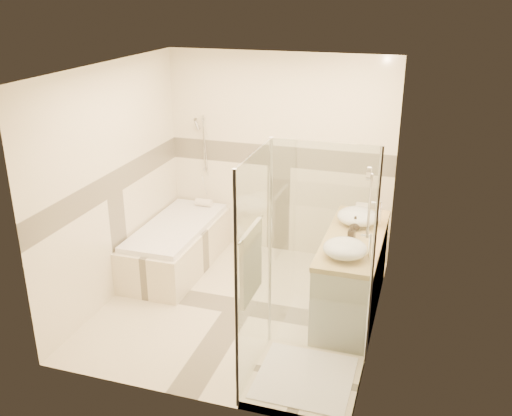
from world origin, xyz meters
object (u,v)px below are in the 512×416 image
(bathtub, at_px, (177,244))
(amenity_bottle_b, at_px, (355,223))
(shower_enclosure, at_px, (295,328))
(amenity_bottle_a, at_px, (352,232))
(vanity, at_px, (352,273))
(vessel_sink_far, at_px, (345,248))
(vessel_sink_near, at_px, (358,216))

(bathtub, height_order, amenity_bottle_b, amenity_bottle_b)
(shower_enclosure, height_order, amenity_bottle_a, shower_enclosure)
(vanity, xyz_separation_m, shower_enclosure, (-0.29, -1.27, 0.08))
(bathtub, xyz_separation_m, vessel_sink_far, (2.13, -0.84, 0.63))
(vessel_sink_near, bearing_deg, bathtub, 179.21)
(amenity_bottle_b, bearing_deg, amenity_bottle_a, -90.00)
(amenity_bottle_a, bearing_deg, shower_enclosure, -102.94)
(vanity, distance_m, vessel_sink_far, 0.71)
(vanity, distance_m, amenity_bottle_b, 0.52)
(bathtub, distance_m, amenity_bottle_a, 2.26)
(shower_enclosure, height_order, amenity_bottle_b, shower_enclosure)
(vessel_sink_near, height_order, vessel_sink_far, vessel_sink_near)
(vessel_sink_near, distance_m, amenity_bottle_b, 0.17)
(amenity_bottle_a, bearing_deg, vessel_sink_near, 90.00)
(vessel_sink_far, height_order, amenity_bottle_a, vessel_sink_far)
(shower_enclosure, xyz_separation_m, amenity_bottle_a, (0.27, 1.19, 0.42))
(amenity_bottle_b, bearing_deg, bathtub, 174.60)
(bathtub, bearing_deg, vessel_sink_near, -0.79)
(shower_enclosure, relative_size, amenity_bottle_a, 14.19)
(vanity, height_order, shower_enclosure, shower_enclosure)
(vessel_sink_far, relative_size, amenity_bottle_b, 2.73)
(vessel_sink_near, relative_size, amenity_bottle_a, 3.00)
(bathtub, bearing_deg, vanity, -9.25)
(shower_enclosure, relative_size, amenity_bottle_b, 13.46)
(vessel_sink_near, distance_m, amenity_bottle_a, 0.40)
(shower_enclosure, bearing_deg, amenity_bottle_b, 79.12)
(vessel_sink_far, distance_m, amenity_bottle_a, 0.41)
(vanity, xyz_separation_m, amenity_bottle_a, (-0.02, -0.08, 0.50))
(bathtub, height_order, vessel_sink_near, vessel_sink_near)
(vessel_sink_far, distance_m, amenity_bottle_b, 0.64)
(vessel_sink_near, height_order, amenity_bottle_a, vessel_sink_near)
(bathtub, relative_size, vessel_sink_far, 4.11)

